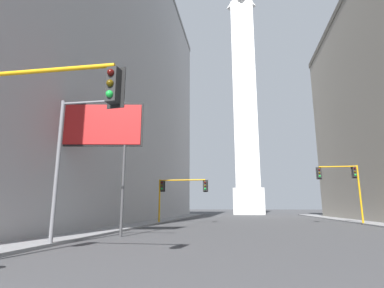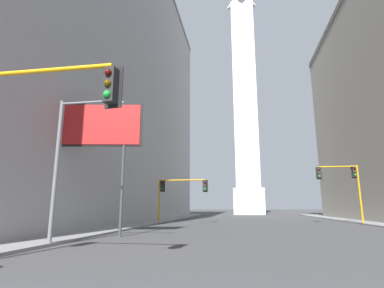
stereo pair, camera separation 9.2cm
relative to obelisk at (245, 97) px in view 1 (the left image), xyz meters
name	(u,v)px [view 1 (the left image)]	position (x,y,z in m)	size (l,w,h in m)	color
sidewalk_left	(120,226)	(-12.94, -45.79, -28.97)	(5.00, 85.85, 0.15)	gray
building_left	(90,75)	(-22.30, -36.27, -8.95)	(18.78, 59.60, 40.17)	#9E9EA0
obelisk	(245,97)	(0.00, 0.00, 0.00)	(7.05, 7.05, 60.99)	silver
traffic_light_mid_left	(177,189)	(-8.79, -40.11, -25.37)	(5.66, 0.50, 4.81)	orange
traffic_light_near_left	(15,112)	(-8.69, -65.02, -24.32)	(5.52, 0.53, 6.18)	orange
traffic_light_mid_right	(345,179)	(9.21, -38.94, -24.40)	(4.35, 0.52, 6.13)	orange
street_lamp	(70,151)	(-10.00, -59.62, -24.53)	(3.45, 0.36, 7.15)	slate
billboard_sign	(90,128)	(-11.40, -55.36, -22.17)	(6.90, 1.40, 8.56)	#3F3F42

